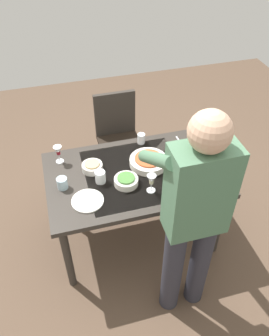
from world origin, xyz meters
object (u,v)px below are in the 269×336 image
person_server (194,215)px  serving_bowl_pasta (149,161)px  water_cup_near_right (62,183)px  water_cup_far_left (100,177)px  wine_glass_right (151,180)px  dinner_plate_near (88,201)px  dining_table (134,180)px  wine_glass_left (58,151)px  water_cup_near_left (141,139)px  chair_near (118,133)px  wine_bottle (201,148)px  side_bowl_salad (126,181)px  side_bowl_bread (92,167)px

person_server → serving_bowl_pasta: 0.78m
water_cup_near_right → water_cup_far_left: size_ratio=0.92×
wine_glass_right → dinner_plate_near: (0.46, -0.02, -0.10)m
dining_table → wine_glass_left: bearing=-28.0°
dining_table → water_cup_far_left: size_ratio=13.94×
water_cup_near_left → serving_bowl_pasta: 0.29m
wine_glass_left → water_cup_far_left: size_ratio=1.55×
chair_near → wine_bottle: 0.98m
person_server → dinner_plate_near: bearing=-40.6°
wine_glass_right → side_bowl_salad: 0.21m
wine_bottle → dinner_plate_near: wine_bottle is taller
dining_table → chair_near: 0.82m
water_cup_near_right → chair_near: bearing=-126.1°
serving_bowl_pasta → water_cup_near_left: bearing=-94.5°
wine_glass_left → water_cup_far_left: (-0.27, 0.31, -0.06)m
person_server → serving_bowl_pasta: size_ratio=5.63×
side_bowl_salad → dinner_plate_near: 0.32m
chair_near → person_server: size_ratio=0.54×
person_server → water_cup_near_right: (0.72, -0.68, -0.19)m
chair_near → water_cup_far_left: bearing=68.9°
chair_near → side_bowl_bread: 0.81m
side_bowl_salad → wine_glass_right: bearing=143.3°
serving_bowl_pasta → side_bowl_salad: size_ratio=1.67×
chair_near → wine_glass_right: size_ratio=6.03×
serving_bowl_pasta → wine_glass_right: bearing=76.5°
water_cup_near_right → dinner_plate_near: bearing=129.1°
person_server → wine_glass_right: (0.11, -0.47, -0.13)m
wine_glass_left → side_bowl_bread: bearing=144.5°
chair_near → dinner_plate_near: size_ratio=3.96×
chair_near → wine_glass_left: size_ratio=6.03×
serving_bowl_pasta → side_bowl_salad: bearing=36.8°
dining_table → person_server: (-0.17, 0.69, 0.31)m
dining_table → side_bowl_salad: side_bowl_salad is taller
wine_bottle → side_bowl_salad: size_ratio=1.64×
dining_table → water_cup_near_right: 0.56m
dining_table → side_bowl_bread: side_bowl_bread is taller
water_cup_near_left → water_cup_near_right: same height
dining_table → dinner_plate_near: (0.40, 0.20, 0.09)m
water_cup_far_left → serving_bowl_pasta: size_ratio=0.32×
chair_near → wine_glass_left: 0.85m
side_bowl_bread → side_bowl_salad: bearing=134.0°
person_server → side_bowl_bread: bearing=-59.4°
dining_table → water_cup_near_left: bearing=-113.9°
person_server → water_cup_near_right: bearing=-43.0°
dining_table → dinner_plate_near: 0.45m
water_cup_near_left → side_bowl_bread: 0.52m
water_cup_near_right → serving_bowl_pasta: water_cup_near_right is taller
dining_table → side_bowl_bread: 0.35m
wine_bottle → side_bowl_bread: wine_bottle is taller
wine_glass_left → side_bowl_bread: (-0.23, 0.17, -0.07)m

